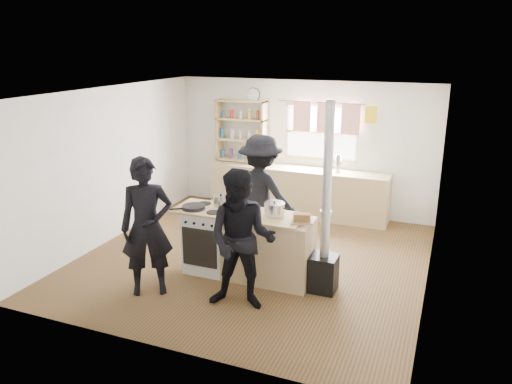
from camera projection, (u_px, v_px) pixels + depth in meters
ground at (253, 259)px, 7.59m from camera, size 5.00×5.00×0.01m
back_counter at (297, 191)px, 9.44m from camera, size 3.40×0.55×0.90m
shelving_unit at (241, 131)px, 9.66m from camera, size 1.00×0.28×1.20m
thermos at (338, 164)px, 8.99m from camera, size 0.10×0.10×0.31m
cooking_island at (248, 245)px, 6.92m from camera, size 1.97×0.64×0.93m
skillet_greens at (194, 207)px, 6.96m from camera, size 0.46×0.46×0.05m
roast_tray at (242, 211)px, 6.77m from camera, size 0.38×0.33×0.07m
stockpot_stove at (221, 201)px, 7.07m from camera, size 0.22×0.22×0.18m
stockpot_counter at (274, 209)px, 6.66m from camera, size 0.28×0.28×0.21m
bread_board at (302, 219)px, 6.42m from camera, size 0.33×0.28×0.12m
flue_heater at (325, 245)px, 6.45m from camera, size 0.35×0.35×2.50m
person_near_left at (147, 227)px, 6.34m from camera, size 0.79×0.72×1.81m
person_near_right at (242, 241)px, 5.99m from camera, size 0.95×0.80×1.76m
person_far at (261, 194)px, 7.66m from camera, size 1.29×0.88×1.84m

